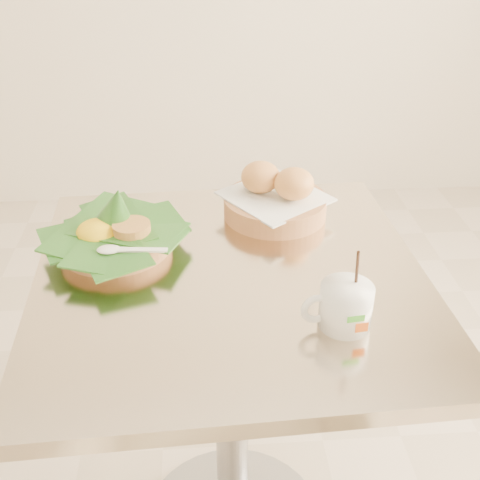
{
  "coord_description": "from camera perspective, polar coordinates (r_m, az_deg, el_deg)",
  "views": [
    {
      "loc": [
        0.13,
        -0.92,
        1.36
      ],
      "look_at": [
        0.2,
        -0.03,
        0.82
      ],
      "focal_mm": 45.0,
      "sensor_mm": 36.0,
      "label": 1
    }
  ],
  "objects": [
    {
      "name": "coffee_mug",
      "position": [
        0.96,
        9.88,
        -6.09
      ],
      "size": [
        0.12,
        0.09,
        0.14
      ],
      "rotation": [
        0.0,
        0.0,
        0.13
      ],
      "color": "white",
      "rests_on": "cafe_table"
    },
    {
      "name": "cafe_table",
      "position": [
        1.22,
        -0.81,
        -11.86
      ],
      "size": [
        0.73,
        0.73,
        0.75
      ],
      "rotation": [
        0.0,
        0.0,
        0.04
      ],
      "color": "gray",
      "rests_on": "floor"
    },
    {
      "name": "bread_basket",
      "position": [
        1.26,
        3.4,
        3.98
      ],
      "size": [
        0.26,
        0.26,
        0.11
      ],
      "rotation": [
        0.0,
        0.0,
        -0.16
      ],
      "color": "#B3784C",
      "rests_on": "cafe_table"
    },
    {
      "name": "rice_basket",
      "position": [
        1.17,
        -11.83,
        0.82
      ],
      "size": [
        0.27,
        0.27,
        0.13
      ],
      "rotation": [
        0.0,
        0.0,
        0.22
      ],
      "color": "#B3784C",
      "rests_on": "cafe_table"
    }
  ]
}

